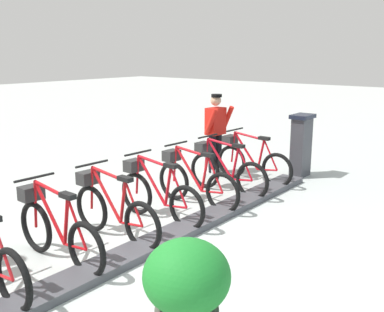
{
  "coord_description": "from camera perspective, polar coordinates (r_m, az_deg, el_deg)",
  "views": [
    {
      "loc": [
        -3.87,
        4.11,
        2.52
      ],
      "look_at": [
        0.5,
        -1.39,
        0.9
      ],
      "focal_mm": 42.64,
      "sensor_mm": 36.0,
      "label": 1
    }
  ],
  "objects": [
    {
      "name": "ground_plane",
      "position": [
        6.18,
        -4.5,
        -11.12
      ],
      "size": [
        60.0,
        60.0,
        0.0
      ],
      "primitive_type": "plane",
      "color": "#B3BAB4"
    },
    {
      "name": "dock_rail_base",
      "position": [
        6.16,
        -4.51,
        -10.7
      ],
      "size": [
        0.44,
        7.98,
        0.1
      ],
      "primitive_type": "cube",
      "color": "#47474C",
      "rests_on": "ground"
    },
    {
      "name": "payment_kiosk",
      "position": [
        9.56,
        13.47,
        1.43
      ],
      "size": [
        0.36,
        0.52,
        1.28
      ],
      "color": "#38383D",
      "rests_on": "ground"
    },
    {
      "name": "bike_docked_0",
      "position": [
        8.99,
        7.32,
        -0.58
      ],
      "size": [
        1.72,
        0.54,
        1.02
      ],
      "color": "black",
      "rests_on": "ground"
    },
    {
      "name": "bike_docked_1",
      "position": [
        8.25,
        4.08,
        -1.73
      ],
      "size": [
        1.72,
        0.54,
        1.02
      ],
      "color": "black",
      "rests_on": "ground"
    },
    {
      "name": "bike_docked_2",
      "position": [
        7.56,
        0.22,
        -3.08
      ],
      "size": [
        1.72,
        0.54,
        1.02
      ],
      "color": "black",
      "rests_on": "ground"
    },
    {
      "name": "bike_docked_3",
      "position": [
        6.9,
        -4.42,
        -4.69
      ],
      "size": [
        1.72,
        0.54,
        1.02
      ],
      "color": "black",
      "rests_on": "ground"
    },
    {
      "name": "bike_docked_4",
      "position": [
        6.31,
        -9.99,
        -6.56
      ],
      "size": [
        1.72,
        0.54,
        1.02
      ],
      "color": "black",
      "rests_on": "ground"
    },
    {
      "name": "bike_docked_5",
      "position": [
        5.8,
        -16.69,
        -8.72
      ],
      "size": [
        1.72,
        0.54,
        1.02
      ],
      "color": "black",
      "rests_on": "ground"
    },
    {
      "name": "worker_near_rack",
      "position": [
        9.54,
        2.99,
        3.23
      ],
      "size": [
        0.49,
        0.64,
        1.66
      ],
      "color": "white",
      "rests_on": "ground"
    },
    {
      "name": "planter_bush",
      "position": [
        4.06,
        -0.66,
        -16.15
      ],
      "size": [
        0.76,
        0.76,
        0.97
      ],
      "color": "#59544C",
      "rests_on": "ground"
    }
  ]
}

